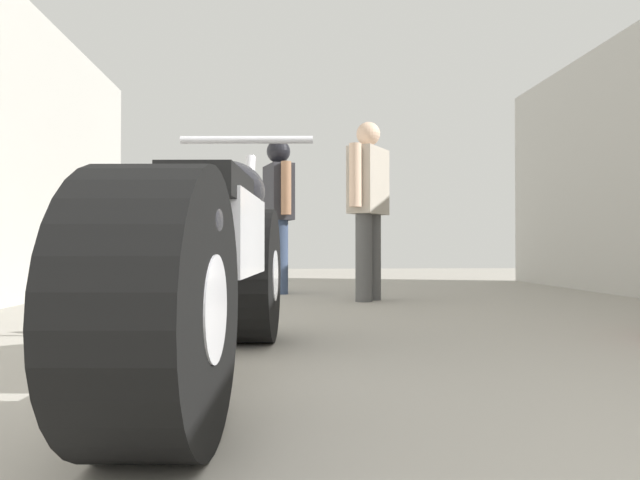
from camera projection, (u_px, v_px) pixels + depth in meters
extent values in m
plane|color=#9E998E|center=(367.00, 317.00, 3.97)|extent=(17.64, 17.64, 0.00)
cylinder|color=black|center=(249.00, 276.00, 2.91)|extent=(0.33, 0.71, 0.69)
cylinder|color=silver|center=(249.00, 276.00, 2.91)|extent=(0.30, 0.29, 0.26)
cylinder|color=black|center=(158.00, 309.00, 1.34)|extent=(0.33, 0.71, 0.69)
cylinder|color=silver|center=(158.00, 309.00, 1.34)|extent=(0.30, 0.29, 0.26)
cube|color=silver|center=(220.00, 235.00, 2.12)|extent=(0.32, 0.71, 0.30)
ellipsoid|color=black|center=(231.00, 190.00, 2.36)|extent=(0.33, 0.58, 0.24)
cube|color=black|center=(210.00, 187.00, 1.93)|extent=(0.28, 0.54, 0.11)
ellipsoid|color=black|center=(165.00, 220.00, 1.39)|extent=(0.32, 0.50, 0.26)
cylinder|color=silver|center=(248.00, 213.00, 2.87)|extent=(0.08, 0.28, 0.63)
cylinder|color=silver|center=(247.00, 140.00, 2.83)|extent=(0.67, 0.09, 0.04)
cylinder|color=silver|center=(154.00, 326.00, 1.80)|extent=(0.15, 0.60, 0.10)
cylinder|color=#4C4C4C|center=(364.00, 258.00, 5.07)|extent=(0.21, 0.21, 0.80)
cylinder|color=#4C4C4C|center=(373.00, 257.00, 5.24)|extent=(0.21, 0.21, 0.80)
cube|color=#B2A899|center=(368.00, 181.00, 5.16)|extent=(0.44, 0.50, 0.61)
cylinder|color=beige|center=(355.00, 175.00, 4.92)|extent=(0.15, 0.15, 0.56)
cylinder|color=beige|center=(380.00, 182.00, 5.40)|extent=(0.15, 0.15, 0.56)
sphere|color=beige|center=(368.00, 134.00, 5.17)|extent=(0.22, 0.22, 0.22)
cylinder|color=#384766|center=(281.00, 257.00, 5.88)|extent=(0.19, 0.19, 0.78)
cylinder|color=#384766|center=(276.00, 257.00, 6.06)|extent=(0.19, 0.19, 0.78)
cube|color=#2D2D33|center=(278.00, 193.00, 5.98)|extent=(0.35, 0.48, 0.60)
cylinder|color=#9E7051|center=(286.00, 188.00, 5.73)|extent=(0.13, 0.13, 0.55)
cylinder|color=#9E7051|center=(271.00, 193.00, 6.23)|extent=(0.13, 0.13, 0.55)
sphere|color=black|center=(278.00, 153.00, 5.98)|extent=(0.22, 0.22, 0.22)
sphere|color=black|center=(278.00, 151.00, 5.98)|extent=(0.25, 0.25, 0.25)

